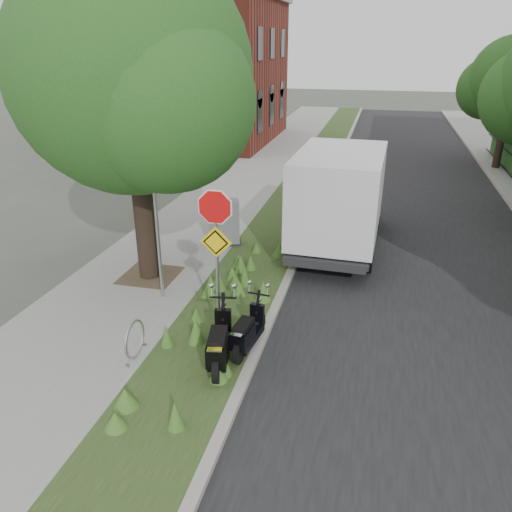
# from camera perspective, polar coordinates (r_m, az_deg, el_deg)

# --- Properties ---
(ground) EXTENTS (120.00, 120.00, 0.00)m
(ground) POSITION_cam_1_polar(r_m,az_deg,el_deg) (9.86, 2.68, -12.15)
(ground) COLOR #4C5147
(ground) RESTS_ON ground
(sidewalk_near) EXTENTS (3.50, 60.00, 0.12)m
(sidewalk_near) POSITION_cam_1_polar(r_m,az_deg,el_deg) (19.63, -3.72, 6.53)
(sidewalk_near) COLOR gray
(sidewalk_near) RESTS_ON ground
(verge) EXTENTS (2.00, 60.00, 0.12)m
(verge) POSITION_cam_1_polar(r_m,az_deg,el_deg) (19.01, 4.26, 5.95)
(verge) COLOR #253F1B
(verge) RESTS_ON ground
(kerb_near) EXTENTS (0.20, 60.00, 0.13)m
(kerb_near) POSITION_cam_1_polar(r_m,az_deg,el_deg) (18.87, 7.26, 5.72)
(kerb_near) COLOR #9E9991
(kerb_near) RESTS_ON ground
(road) EXTENTS (7.00, 60.00, 0.01)m
(road) POSITION_cam_1_polar(r_m,az_deg,el_deg) (18.84, 17.89, 4.54)
(road) COLOR black
(road) RESTS_ON ground
(street_tree_main) EXTENTS (6.21, 5.54, 7.66)m
(street_tree_main) POSITION_cam_1_polar(r_m,az_deg,el_deg) (12.15, -14.16, 18.35)
(street_tree_main) COLOR black
(street_tree_main) RESTS_ON ground
(bare_post) EXTENTS (0.08, 0.08, 4.00)m
(bare_post) POSITION_cam_1_polar(r_m,az_deg,el_deg) (11.36, -11.32, 4.39)
(bare_post) COLOR #A5A8AD
(bare_post) RESTS_ON ground
(bike_hoop) EXTENTS (0.06, 0.78, 0.77)m
(bike_hoop) POSITION_cam_1_polar(r_m,az_deg,el_deg) (9.90, -13.70, -9.25)
(bike_hoop) COLOR #A5A8AD
(bike_hoop) RESTS_ON ground
(sign_assembly) EXTENTS (0.94, 0.08, 3.22)m
(sign_assembly) POSITION_cam_1_polar(r_m,az_deg,el_deg) (9.58, -4.60, 2.51)
(sign_assembly) COLOR #A5A8AD
(sign_assembly) RESTS_ON ground
(brick_building) EXTENTS (9.40, 10.40, 8.30)m
(brick_building) POSITION_cam_1_polar(r_m,az_deg,el_deg) (31.89, -6.67, 20.49)
(brick_building) COLOR maroon
(brick_building) RESTS_ON ground
(far_tree_c) EXTENTS (4.37, 3.89, 5.93)m
(far_tree_c) POSITION_cam_1_polar(r_m,az_deg,el_deg) (26.56, 27.04, 17.15)
(far_tree_c) COLOR black
(far_tree_c) RESTS_ON ground
(scooter_near) EXTENTS (0.57, 1.74, 0.83)m
(scooter_near) POSITION_cam_1_polar(r_m,az_deg,el_deg) (9.34, -4.22, -10.53)
(scooter_near) COLOR black
(scooter_near) RESTS_ON ground
(scooter_far) EXTENTS (0.44, 1.55, 0.74)m
(scooter_far) POSITION_cam_1_polar(r_m,az_deg,el_deg) (9.76, -1.12, -9.14)
(scooter_far) COLOR black
(scooter_far) RESTS_ON ground
(box_truck) EXTENTS (2.42, 5.69, 2.54)m
(box_truck) POSITION_cam_1_polar(r_m,az_deg,el_deg) (14.75, 9.63, 7.02)
(box_truck) COLOR #262628
(box_truck) RESTS_ON ground
(utility_cabinet) EXTENTS (1.16, 0.96, 1.33)m
(utility_cabinet) POSITION_cam_1_polar(r_m,az_deg,el_deg) (14.88, -3.68, 3.80)
(utility_cabinet) COLOR #262628
(utility_cabinet) RESTS_ON ground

